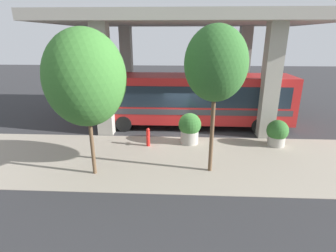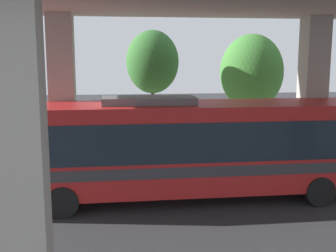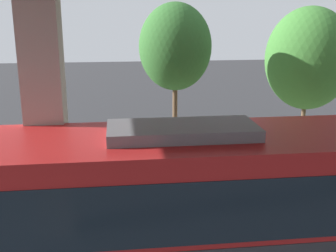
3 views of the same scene
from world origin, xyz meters
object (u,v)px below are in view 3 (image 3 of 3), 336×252
Objects in this scene: street_tree_near at (175,47)px; street_tree_far at (308,59)px; bus at (237,195)px; planter_front at (217,184)px; fire_hydrant at (282,185)px; planter_middle at (54,196)px.

street_tree_far is at bearing 95.67° from street_tree_near.
planter_front is at bearing 174.56° from bus.
bus reaches higher than fire_hydrant.
planter_front reaches higher than planter_middle.
fire_hydrant is 5.79m from street_tree_near.
bus is 4.59m from fire_hydrant.
street_tree_near is 1.02× the size of street_tree_far.
bus reaches higher than planter_middle.
street_tree_near reaches higher than planter_middle.
bus is 3.21m from planter_front.
bus is at bearing -34.13° from street_tree_far.
bus is 2.05× the size of street_tree_far.
street_tree_near is (-3.15, -0.83, 3.76)m from planter_front.
planter_front reaches higher than fire_hydrant.
street_tree_far is at bearing 147.72° from fire_hydrant.
street_tree_far is (-6.67, 4.52, 2.20)m from bus.
planter_front is 4.74m from planter_middle.
planter_middle is at bearing -68.43° from street_tree_far.
street_tree_far is at bearing 111.57° from planter_middle.
planter_middle is at bearing -52.09° from street_tree_near.
planter_middle is (0.42, -6.99, 0.21)m from fire_hydrant.
bus reaches higher than planter_front.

